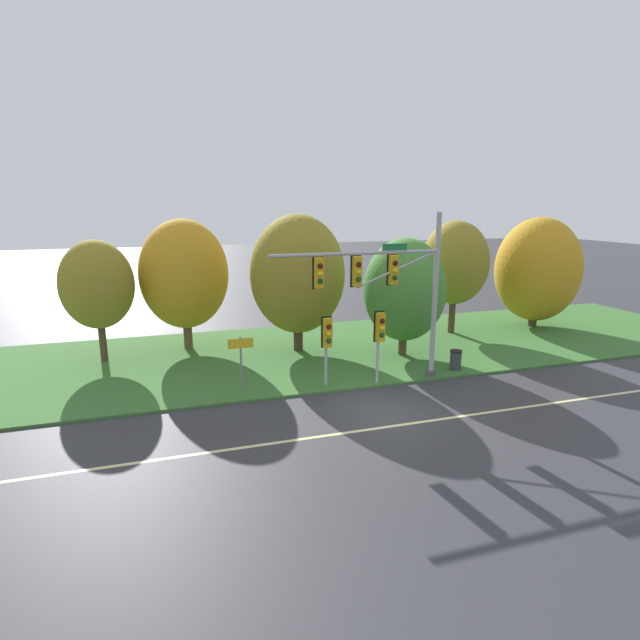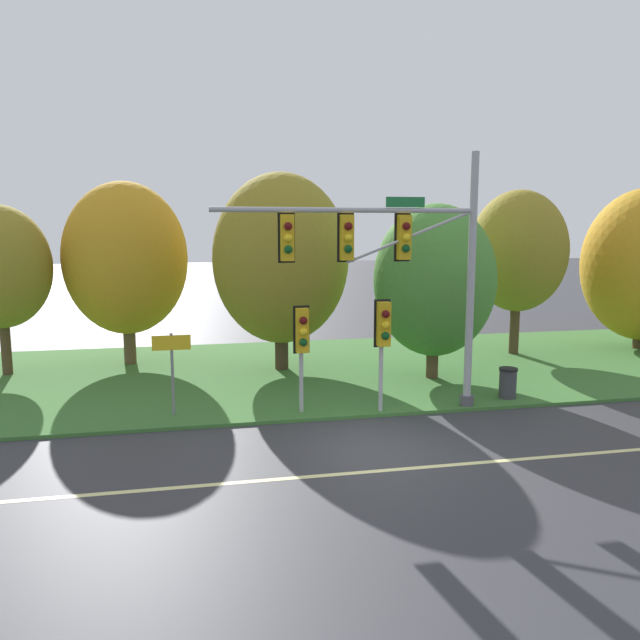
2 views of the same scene
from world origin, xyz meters
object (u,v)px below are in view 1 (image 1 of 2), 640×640
Objects in this scene: tree_left_of_mast at (184,274)px; tree_tall_centre at (455,263)px; route_sign_post at (241,355)px; tree_nearest_road at (97,285)px; tree_behind_signpost at (298,274)px; tree_right_far at (538,270)px; pedestrian_signal_further_along at (380,332)px; trash_bin at (456,360)px; pedestrian_signal_near_kerb at (327,337)px; traffic_signal_mast at (388,282)px; tree_mid_verge at (405,290)px.

tree_left_of_mast reaches higher than tree_tall_centre.
route_sign_post is 0.39× the size of tree_nearest_road.
tree_behind_signpost is (5.54, -2.10, 0.04)m from tree_left_of_mast.
tree_nearest_road is 9.71m from tree_behind_signpost.
tree_left_of_mast reaches higher than tree_right_far.
pedestrian_signal_further_along is at bearing -71.64° from tree_behind_signpost.
route_sign_post is 10.01m from trash_bin.
pedestrian_signal_near_kerb is 0.44× the size of tree_left_of_mast.
pedestrian_signal_near_kerb is 17.09m from tree_right_far.
tree_behind_signpost is (0.23, 5.59, 1.85)m from pedestrian_signal_near_kerb.
traffic_signal_mast is 4.40m from tree_mid_verge.
traffic_signal_mast is 3.27× the size of route_sign_post.
tree_mid_verge is (2.56, 3.43, -1.02)m from traffic_signal_mast.
route_sign_post is at bearing 170.51° from pedestrian_signal_near_kerb.
tree_behind_signpost is 5.49m from tree_mid_verge.
traffic_signal_mast reaches higher than pedestrian_signal_further_along.
tree_right_far is at bearing 26.25° from traffic_signal_mast.
pedestrian_signal_further_along is 1.39× the size of route_sign_post.
pedestrian_signal_further_along is at bearing -129.17° from tree_mid_verge.
traffic_signal_mast is at bearing -4.71° from pedestrian_signal_near_kerb.
tree_behind_signpost is 7.63× the size of trash_bin.
pedestrian_signal_near_kerb is at bearing -147.21° from tree_tall_centre.
pedestrian_signal_further_along is at bearing -9.63° from pedestrian_signal_near_kerb.
tree_right_far is at bearing 32.63° from trash_bin.
route_sign_post is 7.72m from tree_left_of_mast.
traffic_signal_mast is 3.40m from pedestrian_signal_near_kerb.
pedestrian_signal_further_along is 0.48× the size of tree_tall_centre.
pedestrian_signal_further_along is 0.54× the size of tree_nearest_road.
traffic_signal_mast is 1.06× the size of tree_behind_signpost.
pedestrian_signal_further_along is at bearing -47.03° from tree_left_of_mast.
route_sign_post is (-5.74, 0.97, -0.76)m from pedestrian_signal_further_along.
traffic_signal_mast reaches higher than tree_right_far.
tree_left_of_mast reaches higher than tree_mid_verge.
tree_behind_signpost reaches higher than route_sign_post.
traffic_signal_mast is 1.10× the size of tree_right_far.
pedestrian_signal_near_kerb is at bearing -147.94° from tree_mid_verge.
tree_nearest_road reaches higher than pedestrian_signal_near_kerb.
route_sign_post is at bearing -126.93° from tree_behind_signpost.
tree_left_of_mast is (-1.78, 7.11, 2.43)m from route_sign_post.
tree_behind_signpost is at bearing 108.36° from pedestrian_signal_further_along.
traffic_signal_mast is at bearing -30.06° from tree_nearest_road.
pedestrian_signal_near_kerb is 6.65m from trash_bin.
tree_right_far is (25.23, -0.41, -0.20)m from tree_nearest_road.
tree_tall_centre is at bearing 4.98° from tree_behind_signpost.
trash_bin is at bearing 9.07° from pedestrian_signal_further_along.
traffic_signal_mast is at bearing -172.44° from trash_bin.
tree_left_of_mast is (-7.89, 7.91, -0.39)m from traffic_signal_mast.
pedestrian_signal_near_kerb is 1.32× the size of route_sign_post.
pedestrian_signal_near_kerb is at bearing -177.36° from trash_bin.
traffic_signal_mast is 9.97m from tree_tall_centre.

